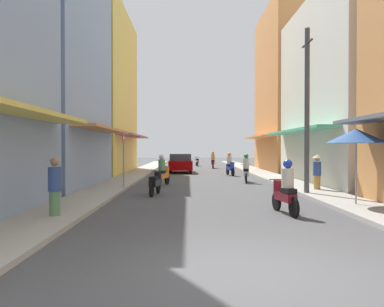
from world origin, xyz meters
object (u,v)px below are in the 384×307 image
Objects in this scene: motorbike_orange at (163,172)px; motorbike_red at (213,161)px; motorbike_black at (155,183)px; motorbike_maroon at (285,190)px; motorbike_white at (246,170)px; motorbike_silver at (197,161)px; street_sign_no_entry at (124,152)px; pedestrian_crossing at (317,171)px; vendor_umbrella at (356,136)px; motorbike_blue at (230,165)px; pedestrian_far at (55,189)px; utility_pole at (307,110)px; parked_car at (180,163)px.

motorbike_red is at bearing 77.73° from motorbike_orange.
motorbike_maroon is at bearing -48.08° from motorbike_black.
motorbike_silver is at bearing 96.70° from motorbike_white.
street_sign_no_entry reaches higher than motorbike_maroon.
vendor_umbrella reaches higher than pedestrian_crossing.
pedestrian_crossing reaches higher than motorbike_black.
motorbike_silver is 1.00× the size of motorbike_white.
pedestrian_crossing is at bearing -78.98° from motorbike_silver.
motorbike_blue is 10.71m from street_sign_no_entry.
motorbike_black is at bearing -90.82° from motorbike_orange.
motorbike_red is 19.12m from street_sign_no_entry.
pedestrian_crossing is (4.64, -23.82, 0.41)m from motorbike_silver.
street_sign_no_entry is at bearing 85.43° from pedestrian_far.
motorbike_maroon is 0.27× the size of utility_pole.
parked_car is at bearing 136.60° from motorbike_blue.
motorbike_blue is 1.11× the size of pedestrian_crossing.
motorbike_orange is 0.98× the size of motorbike_blue.
pedestrian_crossing is at bearing -22.47° from motorbike_orange.
motorbike_blue is 11.64m from utility_pole.
parked_car is 19.82m from pedestrian_far.
motorbike_orange is 3.84m from motorbike_black.
pedestrian_crossing is (2.38, -4.60, 0.21)m from motorbike_white.
motorbike_red is 20.90m from utility_pole.
pedestrian_crossing reaches higher than motorbike_maroon.
motorbike_orange and motorbike_white have the same top height.
motorbike_maroon and motorbike_white have the same top height.
motorbike_black is 0.27× the size of utility_pole.
motorbike_black is at bearing -128.80° from motorbike_white.
vendor_umbrella is at bearing -81.13° from motorbike_silver.
motorbike_maroon is (1.85, -29.39, 0.20)m from motorbike_silver.
vendor_umbrella reaches higher than motorbike_black.
motorbike_orange is (-2.19, -21.00, 0.20)m from motorbike_silver.
motorbike_blue is (4.15, 7.08, 0.00)m from motorbike_orange.
motorbike_blue reaches higher than parked_car.
motorbike_orange is 9.49m from pedestrian_far.
vendor_umbrella is (4.41, -28.22, 1.77)m from motorbike_silver.
street_sign_no_entry is at bearing 173.50° from pedestrian_crossing.
motorbike_silver is at bearing 98.02° from motorbike_blue.
motorbike_maroon is at bearing -92.27° from motorbike_white.
motorbike_white is 9.38m from vendor_umbrella.
motorbike_orange is at bearing 89.18° from motorbike_black.
motorbike_maroon reaches higher than parked_car.
motorbike_silver is 29.45m from motorbike_maroon.
vendor_umbrella reaches higher than motorbike_red.
pedestrian_far reaches higher than motorbike_orange.
motorbike_blue is at bearing 68.56° from pedestrian_far.
pedestrian_far is (-6.40, -16.30, 0.12)m from motorbike_blue.
street_sign_no_entry is (-8.49, 0.97, 0.80)m from pedestrian_crossing.
motorbike_blue is at bearing 59.63° from motorbike_orange.
parked_car is (-3.38, 18.78, 0.04)m from motorbike_maroon.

